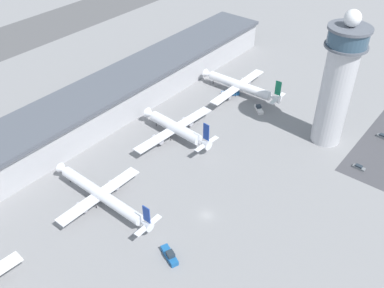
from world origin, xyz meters
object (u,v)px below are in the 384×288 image
(service_truck_catering, at_px, (170,255))
(airplane_gate_bravo, at_px, (101,195))
(control_tower, at_px, (338,82))
(car_blue_compact, at_px, (359,167))
(service_truck_baggage, at_px, (230,93))
(airplane_gate_delta, at_px, (240,86))
(car_white_wagon, at_px, (383,137))
(airplane_gate_charlie, at_px, (176,128))
(service_truck_fuel, at_px, (259,109))

(service_truck_catering, bearing_deg, airplane_gate_bravo, 85.36)
(control_tower, distance_m, car_blue_compact, 32.94)
(control_tower, bearing_deg, service_truck_baggage, 84.15)
(airplane_gate_delta, relative_size, car_white_wagon, 8.66)
(service_truck_catering, distance_m, service_truck_baggage, 98.81)
(airplane_gate_bravo, distance_m, service_truck_baggage, 87.93)
(control_tower, height_order, service_truck_baggage, control_tower)
(airplane_gate_delta, relative_size, service_truck_catering, 5.12)
(car_blue_compact, bearing_deg, airplane_gate_charlie, 112.66)
(control_tower, bearing_deg, service_truck_catering, 173.00)
(service_truck_fuel, xyz_separation_m, car_white_wagon, (14.26, -50.90, -0.22))
(airplane_gate_charlie, height_order, service_truck_fuel, airplane_gate_charlie)
(airplane_gate_bravo, bearing_deg, airplane_gate_charlie, 7.11)
(service_truck_fuel, bearing_deg, car_white_wagon, -74.35)
(airplane_gate_bravo, height_order, service_truck_baggage, airplane_gate_bravo)
(airplane_gate_bravo, bearing_deg, service_truck_catering, -94.64)
(airplane_gate_charlie, relative_size, service_truck_fuel, 6.05)
(control_tower, distance_m, service_truck_fuel, 41.52)
(control_tower, xyz_separation_m, service_truck_baggage, (5.21, 50.84, -25.54))
(service_truck_baggage, bearing_deg, car_white_wagon, -81.20)
(control_tower, relative_size, airplane_gate_bravo, 1.20)
(airplane_gate_charlie, relative_size, service_truck_baggage, 5.35)
(control_tower, bearing_deg, airplane_gate_charlie, 127.35)
(service_truck_catering, relative_size, car_blue_compact, 1.75)
(service_truck_catering, bearing_deg, airplane_gate_charlie, 38.66)
(control_tower, relative_size, car_blue_compact, 11.60)
(airplane_gate_charlie, relative_size, service_truck_catering, 5.11)
(airplane_gate_delta, distance_m, car_blue_compact, 68.16)
(airplane_gate_charlie, height_order, car_blue_compact, airplane_gate_charlie)
(car_blue_compact, bearing_deg, control_tower, 62.81)
(service_truck_catering, xyz_separation_m, service_truck_fuel, (86.61, 22.20, -0.22))
(service_truck_catering, xyz_separation_m, car_white_wagon, (100.87, -28.71, -0.45))
(service_truck_catering, xyz_separation_m, car_blue_compact, (75.67, -28.49, -0.53))
(control_tower, height_order, airplane_gate_delta, control_tower)
(airplane_gate_bravo, relative_size, car_blue_compact, 9.69)
(airplane_gate_bravo, height_order, car_white_wagon, airplane_gate_bravo)
(airplane_gate_delta, bearing_deg, airplane_gate_bravo, -177.09)
(airplane_gate_delta, height_order, car_white_wagon, airplane_gate_delta)
(service_truck_fuel, bearing_deg, airplane_gate_charlie, 157.53)
(control_tower, xyz_separation_m, car_white_wagon, (15.91, -18.28, -25.85))
(car_blue_compact, bearing_deg, service_truck_fuel, 77.82)
(service_truck_fuel, bearing_deg, service_truck_catering, -165.63)
(car_blue_compact, xyz_separation_m, car_white_wagon, (25.19, -0.22, 0.08))
(control_tower, bearing_deg, airplane_gate_delta, 80.03)
(service_truck_baggage, bearing_deg, car_blue_compact, -101.88)
(control_tower, bearing_deg, airplane_gate_bravo, 152.40)
(service_truck_catering, height_order, car_blue_compact, service_truck_catering)
(service_truck_fuel, height_order, car_white_wagon, service_truck_fuel)
(airplane_gate_charlie, distance_m, car_white_wagon, 85.51)
(service_truck_baggage, xyz_separation_m, car_white_wagon, (10.70, -69.12, -0.31))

